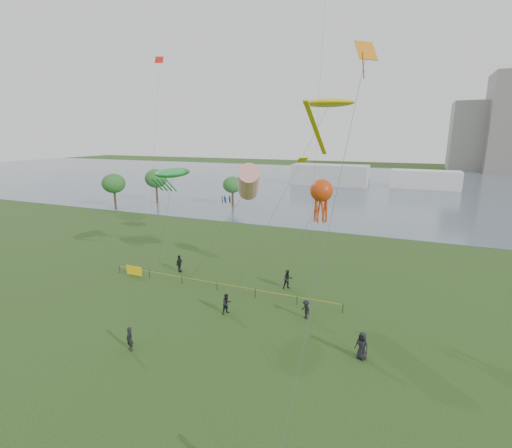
% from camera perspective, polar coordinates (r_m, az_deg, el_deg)
% --- Properties ---
extents(ground_plane, '(400.00, 400.00, 0.00)m').
position_cam_1_polar(ground_plane, '(23.60, -10.44, -24.90)').
color(ground_plane, '#1B3511').
extents(lake, '(400.00, 120.00, 0.08)m').
position_cam_1_polar(lake, '(116.61, 17.52, 5.76)').
color(lake, slate).
rests_on(lake, ground_plane).
extents(building_low, '(16.00, 18.00, 28.00)m').
position_cam_1_polar(building_low, '(184.46, 30.17, 11.59)').
color(building_low, gray).
rests_on(building_low, ground_plane).
extents(pavilion_left, '(22.00, 8.00, 6.00)m').
position_cam_1_polar(pavilion_left, '(113.10, 11.27, 7.42)').
color(pavilion_left, silver).
rests_on(pavilion_left, ground_plane).
extents(pavilion_right, '(18.00, 7.00, 5.00)m').
position_cam_1_polar(pavilion_right, '(113.91, 24.55, 6.25)').
color(pavilion_right, silver).
rests_on(pavilion_right, ground_plane).
extents(trees, '(24.87, 15.89, 7.39)m').
position_cam_1_polar(trees, '(79.98, -14.55, 6.31)').
color(trees, '#372919').
rests_on(trees, ground_plane).
extents(fence, '(24.07, 0.07, 1.05)m').
position_cam_1_polar(fence, '(39.40, -13.93, -7.74)').
color(fence, black).
rests_on(fence, ground_plane).
extents(spectator_a, '(0.98, 1.06, 1.75)m').
position_cam_1_polar(spectator_a, '(31.71, -4.51, -12.13)').
color(spectator_a, black).
rests_on(spectator_a, ground_plane).
extents(spectator_b, '(1.16, 1.10, 1.58)m').
position_cam_1_polar(spectator_b, '(31.15, 7.67, -12.89)').
color(spectator_b, black).
rests_on(spectator_b, ground_plane).
extents(spectator_c, '(0.52, 1.14, 1.90)m').
position_cam_1_polar(spectator_c, '(41.41, -11.71, -5.98)').
color(spectator_c, black).
rests_on(spectator_c, ground_plane).
extents(spectator_d, '(1.10, 0.92, 1.91)m').
position_cam_1_polar(spectator_d, '(26.85, 15.98, -17.56)').
color(spectator_d, black).
rests_on(spectator_d, ground_plane).
extents(spectator_f, '(0.73, 0.61, 1.72)m').
position_cam_1_polar(spectator_f, '(28.19, -18.87, -16.39)').
color(spectator_f, black).
rests_on(spectator_f, ground_plane).
extents(spectator_g, '(1.17, 1.13, 1.90)m').
position_cam_1_polar(spectator_g, '(36.44, 4.91, -8.48)').
color(spectator_g, black).
rests_on(spectator_g, ground_plane).
extents(kite_stingray, '(9.35, 9.92, 17.72)m').
position_cam_1_polar(kite_stingray, '(34.98, 11.04, 17.68)').
color(kite_stingray, '#3F3F42').
extents(kite_windsock, '(8.15, 5.27, 12.15)m').
position_cam_1_polar(kite_windsock, '(35.76, -1.17, 6.41)').
color(kite_windsock, '#3F3F42').
extents(kite_creature, '(2.91, 4.89, 11.35)m').
position_cam_1_polar(kite_creature, '(38.50, -12.71, 7.67)').
color(kite_creature, '#3F3F42').
extents(kite_octopus, '(4.20, 4.53, 10.79)m').
position_cam_1_polar(kite_octopus, '(33.72, 10.04, 4.95)').
color(kite_octopus, '#3F3F42').
extents(kite_delta, '(1.46, 15.56, 20.25)m').
position_cam_1_polar(kite_delta, '(24.86, 15.99, 21.76)').
color(kite_delta, '#3F3F42').
extents(small_kites, '(34.60, 5.82, 8.48)m').
position_cam_1_polar(small_kites, '(40.33, 8.79, 30.27)').
color(small_kites, red).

